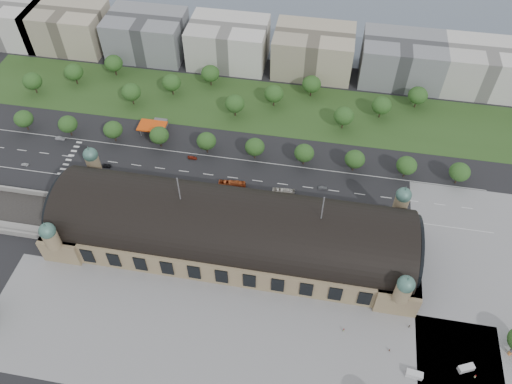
% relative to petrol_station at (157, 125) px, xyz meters
% --- Properties ---
extents(ground, '(900.00, 900.00, 0.00)m').
position_rel_petrol_station_xyz_m(ground, '(53.91, -65.28, -2.95)').
color(ground, black).
rests_on(ground, ground).
extents(station, '(150.00, 48.40, 44.30)m').
position_rel_petrol_station_xyz_m(station, '(53.91, -65.28, 7.33)').
color(station, '#92835B').
rests_on(station, ground).
extents(plaza_south, '(190.00, 48.00, 0.12)m').
position_rel_petrol_station_xyz_m(plaza_south, '(63.91, -109.28, -2.95)').
color(plaza_south, gray).
rests_on(plaza_south, ground).
extents(plaza_east, '(56.00, 100.00, 0.12)m').
position_rel_petrol_station_xyz_m(plaza_east, '(156.91, -65.28, -2.95)').
color(plaza_east, gray).
rests_on(plaza_east, ground).
extents(road_slab, '(260.00, 26.00, 0.10)m').
position_rel_petrol_station_xyz_m(road_slab, '(33.91, -27.28, -2.95)').
color(road_slab, black).
rests_on(road_slab, ground).
extents(grass_belt, '(300.00, 45.00, 0.10)m').
position_rel_petrol_station_xyz_m(grass_belt, '(38.91, 27.72, -2.95)').
color(grass_belt, '#2D4C1E').
rests_on(grass_belt, ground).
extents(petrol_station, '(14.00, 13.00, 5.05)m').
position_rel_petrol_station_xyz_m(petrol_station, '(0.00, 0.00, 0.00)').
color(petrol_station, '#E2480D').
rests_on(petrol_station, ground).
extents(office_0, '(45.00, 32.00, 24.00)m').
position_rel_petrol_station_xyz_m(office_0, '(-116.09, 67.72, 9.05)').
color(office_0, silver).
rests_on(office_0, ground).
extents(office_1, '(45.00, 32.00, 24.00)m').
position_rel_petrol_station_xyz_m(office_1, '(-76.09, 67.72, 9.05)').
color(office_1, '#B6AA8F').
rests_on(office_1, ground).
extents(office_2, '(45.00, 32.00, 24.00)m').
position_rel_petrol_station_xyz_m(office_2, '(-26.09, 67.72, 9.05)').
color(office_2, gray).
rests_on(office_2, ground).
extents(office_3, '(45.00, 32.00, 24.00)m').
position_rel_petrol_station_xyz_m(office_3, '(23.91, 67.72, 9.05)').
color(office_3, silver).
rests_on(office_3, ground).
extents(office_4, '(45.00, 32.00, 24.00)m').
position_rel_petrol_station_xyz_m(office_4, '(73.91, 67.72, 9.05)').
color(office_4, '#B6AA8F').
rests_on(office_4, ground).
extents(office_5, '(45.00, 32.00, 24.00)m').
position_rel_petrol_station_xyz_m(office_5, '(123.91, 67.72, 9.05)').
color(office_5, gray).
rests_on(office_5, ground).
extents(office_6, '(45.00, 32.00, 24.00)m').
position_rel_petrol_station_xyz_m(office_6, '(168.91, 67.72, 9.05)').
color(office_6, silver).
rests_on(office_6, ground).
extents(tree_row_0, '(9.60, 9.60, 11.52)m').
position_rel_petrol_station_xyz_m(tree_row_0, '(-66.09, -12.28, 4.48)').
color(tree_row_0, '#2D2116').
rests_on(tree_row_0, ground).
extents(tree_row_1, '(9.60, 9.60, 11.52)m').
position_rel_petrol_station_xyz_m(tree_row_1, '(-42.09, -12.28, 4.48)').
color(tree_row_1, '#2D2116').
rests_on(tree_row_1, ground).
extents(tree_row_2, '(9.60, 9.60, 11.52)m').
position_rel_petrol_station_xyz_m(tree_row_2, '(-18.09, -12.28, 4.48)').
color(tree_row_2, '#2D2116').
rests_on(tree_row_2, ground).
extents(tree_row_3, '(9.60, 9.60, 11.52)m').
position_rel_petrol_station_xyz_m(tree_row_3, '(5.91, -12.28, 4.48)').
color(tree_row_3, '#2D2116').
rests_on(tree_row_3, ground).
extents(tree_row_4, '(9.60, 9.60, 11.52)m').
position_rel_petrol_station_xyz_m(tree_row_4, '(29.91, -12.28, 4.48)').
color(tree_row_4, '#2D2116').
rests_on(tree_row_4, ground).
extents(tree_row_5, '(9.60, 9.60, 11.52)m').
position_rel_petrol_station_xyz_m(tree_row_5, '(53.91, -12.28, 4.48)').
color(tree_row_5, '#2D2116').
rests_on(tree_row_5, ground).
extents(tree_row_6, '(9.60, 9.60, 11.52)m').
position_rel_petrol_station_xyz_m(tree_row_6, '(77.91, -12.28, 4.48)').
color(tree_row_6, '#2D2116').
rests_on(tree_row_6, ground).
extents(tree_row_7, '(9.60, 9.60, 11.52)m').
position_rel_petrol_station_xyz_m(tree_row_7, '(101.91, -12.28, 4.48)').
color(tree_row_7, '#2D2116').
rests_on(tree_row_7, ground).
extents(tree_row_8, '(9.60, 9.60, 11.52)m').
position_rel_petrol_station_xyz_m(tree_row_8, '(125.91, -12.28, 4.48)').
color(tree_row_8, '#2D2116').
rests_on(tree_row_8, ground).
extents(tree_row_9, '(9.60, 9.60, 11.52)m').
position_rel_petrol_station_xyz_m(tree_row_9, '(149.91, -12.28, 4.48)').
color(tree_row_9, '#2D2116').
rests_on(tree_row_9, ground).
extents(tree_belt_0, '(10.40, 10.40, 12.48)m').
position_rel_petrol_station_xyz_m(tree_belt_0, '(-76.09, 17.72, 5.10)').
color(tree_belt_0, '#2D2116').
rests_on(tree_belt_0, ground).
extents(tree_belt_1, '(10.40, 10.40, 12.48)m').
position_rel_petrol_station_xyz_m(tree_belt_1, '(-57.09, 29.72, 5.10)').
color(tree_belt_1, '#2D2116').
rests_on(tree_belt_1, ground).
extents(tree_belt_2, '(10.40, 10.40, 12.48)m').
position_rel_petrol_station_xyz_m(tree_belt_2, '(-38.09, 41.72, 5.10)').
color(tree_belt_2, '#2D2116').
rests_on(tree_belt_2, ground).
extents(tree_belt_3, '(10.40, 10.40, 12.48)m').
position_rel_petrol_station_xyz_m(tree_belt_3, '(-19.09, 17.72, 5.10)').
color(tree_belt_3, '#2D2116').
rests_on(tree_belt_3, ground).
extents(tree_belt_4, '(10.40, 10.40, 12.48)m').
position_rel_petrol_station_xyz_m(tree_belt_4, '(-0.09, 29.72, 5.10)').
color(tree_belt_4, '#2D2116').
rests_on(tree_belt_4, ground).
extents(tree_belt_5, '(10.40, 10.40, 12.48)m').
position_rel_petrol_station_xyz_m(tree_belt_5, '(18.91, 41.72, 5.10)').
color(tree_belt_5, '#2D2116').
rests_on(tree_belt_5, ground).
extents(tree_belt_6, '(10.40, 10.40, 12.48)m').
position_rel_petrol_station_xyz_m(tree_belt_6, '(37.91, 17.72, 5.10)').
color(tree_belt_6, '#2D2116').
rests_on(tree_belt_6, ground).
extents(tree_belt_7, '(10.40, 10.40, 12.48)m').
position_rel_petrol_station_xyz_m(tree_belt_7, '(56.91, 29.72, 5.10)').
color(tree_belt_7, '#2D2116').
rests_on(tree_belt_7, ground).
extents(tree_belt_8, '(10.40, 10.40, 12.48)m').
position_rel_petrol_station_xyz_m(tree_belt_8, '(75.91, 41.72, 5.10)').
color(tree_belt_8, '#2D2116').
rests_on(tree_belt_8, ground).
extents(tree_belt_9, '(10.40, 10.40, 12.48)m').
position_rel_petrol_station_xyz_m(tree_belt_9, '(94.91, 17.72, 5.10)').
color(tree_belt_9, '#2D2116').
rests_on(tree_belt_9, ground).
extents(tree_belt_10, '(10.40, 10.40, 12.48)m').
position_rel_petrol_station_xyz_m(tree_belt_10, '(113.91, 29.72, 5.10)').
color(tree_belt_10, '#2D2116').
rests_on(tree_belt_10, ground).
extents(tree_belt_11, '(10.40, 10.40, 12.48)m').
position_rel_petrol_station_xyz_m(tree_belt_11, '(132.91, 41.72, 5.10)').
color(tree_belt_11, '#2D2116').
rests_on(tree_belt_11, ground).
extents(traffic_car_0, '(3.74, 1.55, 1.27)m').
position_rel_petrol_station_xyz_m(traffic_car_0, '(-55.38, -36.79, -2.32)').
color(traffic_car_0, silver).
rests_on(traffic_car_0, ground).
extents(traffic_car_1, '(4.88, 1.95, 1.58)m').
position_rel_petrol_station_xyz_m(traffic_car_1, '(-46.40, -16.35, -2.16)').
color(traffic_car_1, gray).
rests_on(traffic_car_1, ground).
extents(traffic_car_2, '(4.87, 2.26, 1.35)m').
position_rel_petrol_station_xyz_m(traffic_car_2, '(-16.12, -30.72, -2.27)').
color(traffic_car_2, black).
rests_on(traffic_car_2, ground).
extents(traffic_car_3, '(4.51, 1.90, 1.30)m').
position_rel_petrol_station_xyz_m(traffic_car_3, '(23.75, -18.15, -2.30)').
color(traffic_car_3, maroon).
rests_on(traffic_car_3, ground).
extents(traffic_car_5, '(4.16, 1.85, 1.33)m').
position_rel_petrol_station_xyz_m(traffic_car_5, '(88.71, -27.03, -2.29)').
color(traffic_car_5, '#4F5056').
rests_on(traffic_car_5, ground).
extents(traffic_car_6, '(5.66, 2.90, 1.53)m').
position_rel_petrol_station_xyz_m(traffic_car_6, '(124.71, -29.53, -2.18)').
color(traffic_car_6, white).
rests_on(traffic_car_6, ground).
extents(parked_car_0, '(4.80, 4.30, 1.58)m').
position_rel_petrol_station_xyz_m(parked_car_0, '(-26.09, -40.28, -2.16)').
color(parked_car_0, black).
rests_on(parked_car_0, ground).
extents(parked_car_1, '(5.64, 4.45, 1.42)m').
position_rel_petrol_station_xyz_m(parked_car_1, '(5.15, -40.28, -2.24)').
color(parked_car_1, maroon).
rests_on(parked_car_1, ground).
extents(parked_car_2, '(5.21, 3.62, 1.40)m').
position_rel_petrol_station_xyz_m(parked_car_2, '(-8.98, -44.28, -2.25)').
color(parked_car_2, '#191C46').
rests_on(parked_car_2, ground).
extents(parked_car_3, '(5.11, 3.60, 1.61)m').
position_rel_petrol_station_xyz_m(parked_car_3, '(-11.69, -41.13, -2.14)').
color(parked_car_3, '#565A5D').
rests_on(parked_car_3, ground).
extents(parked_car_4, '(5.06, 4.13, 1.62)m').
position_rel_petrol_station_xyz_m(parked_car_4, '(14.90, -44.28, -2.14)').
color(parked_car_4, silver).
rests_on(parked_car_4, ground).
extents(parked_car_5, '(5.53, 4.34, 1.40)m').
position_rel_petrol_station_xyz_m(parked_car_5, '(3.55, -44.28, -2.25)').
color(parked_car_5, gray).
rests_on(parked_car_5, ground).
extents(parked_car_6, '(5.77, 5.16, 1.61)m').
position_rel_petrol_station_xyz_m(parked_car_6, '(15.58, -40.28, -2.14)').
color(parked_car_6, black).
rests_on(parked_car_6, ground).
extents(bus_west, '(12.96, 4.05, 3.55)m').
position_rel_petrol_station_xyz_m(bus_west, '(46.88, -33.28, -1.17)').
color(bus_west, '#BD4C1E').
rests_on(bus_west, ground).
extents(bus_mid, '(11.14, 3.20, 3.07)m').
position_rel_petrol_station_xyz_m(bus_mid, '(66.33, -38.28, -1.42)').
color(bus_mid, beige).
rests_on(bus_mid, ground).
extents(bus_east, '(10.62, 3.12, 2.92)m').
position_rel_petrol_station_xyz_m(bus_east, '(71.10, -33.28, -1.49)').
color(bus_east, white).
rests_on(bus_east, ground).
extents(van_east, '(6.09, 4.38, 2.45)m').
position_rel_petrol_station_xyz_m(van_east, '(145.34, -104.05, -1.78)').
color(van_east, silver).
rests_on(van_east, ground).
extents(van_south, '(5.98, 2.95, 2.49)m').
position_rel_petrol_station_xyz_m(van_south, '(127.34, -109.33, -1.76)').
color(van_south, silver).
rests_on(van_south, ground).
extents(advertising_column, '(1.51, 1.51, 2.86)m').
position_rel_petrol_station_xyz_m(advertising_column, '(161.83, -95.34, -1.46)').
color(advertising_column, '#D34834').
rests_on(advertising_column, ground).
extents(pedestrian_0, '(0.99, 0.78, 1.78)m').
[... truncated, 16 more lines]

